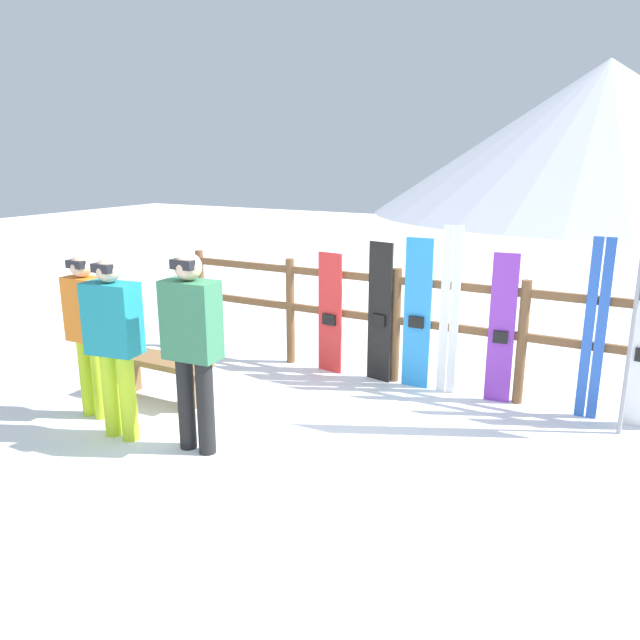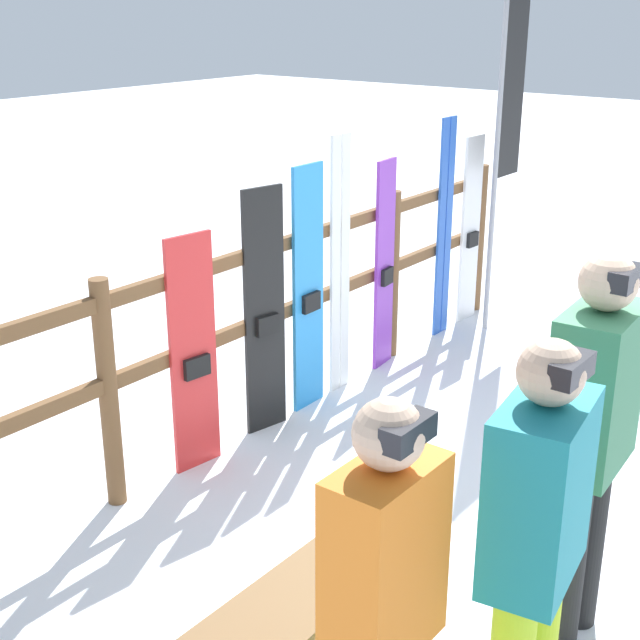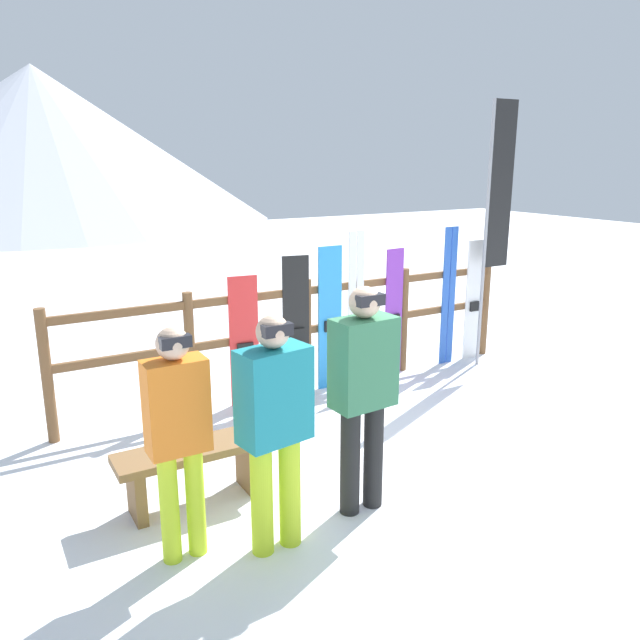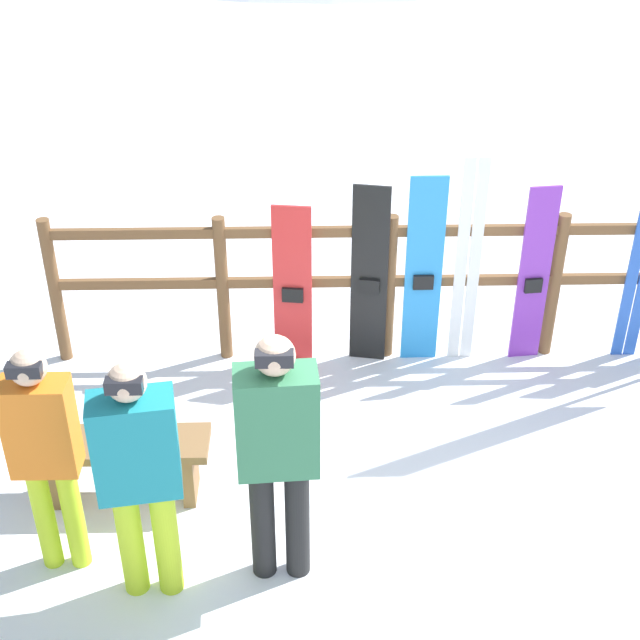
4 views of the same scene
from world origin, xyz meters
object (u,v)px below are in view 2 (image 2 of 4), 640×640
snowboard_red (193,355)px  snowboard_blue (308,290)px  person_orange (384,601)px  bench (289,631)px  person_plaid_green (592,428)px  rental_flag (509,79)px  ski_pair_white (340,267)px  snowboard_purple (384,266)px  snowboard_black_stripe (265,313)px  person_teal (535,536)px  ski_pair_blue (444,229)px  snowboard_white (470,230)px

snowboard_red → snowboard_blue: snowboard_blue is taller
person_orange → snowboard_blue: 3.25m
bench → person_plaid_green: size_ratio=0.68×
person_plaid_green → bench: bearing=146.6°
snowboard_blue → rental_flag: (2.14, -0.24, 1.17)m
ski_pair_white → snowboard_purple: (0.53, -0.00, -0.12)m
person_plaid_green → snowboard_black_stripe: bearing=73.6°
ski_pair_white → snowboard_purple: 0.54m
rental_flag → person_teal: bearing=-151.6°
bench → ski_pair_blue: ski_pair_blue is taller
snowboard_blue → snowboard_white: snowboard_blue is taller
bench → snowboard_blue: bearing=36.8°
bench → rental_flag: size_ratio=0.36×
snowboard_white → rental_flag: bearing=-86.5°
snowboard_red → rental_flag: rental_flag is taller
bench → person_orange: (-0.27, -0.59, 0.58)m
snowboard_blue → ski_pair_white: bearing=0.6°
person_plaid_green → rental_flag: rental_flag is taller
snowboard_blue → ski_pair_white: size_ratio=0.92×
person_plaid_green → snowboard_blue: 2.53m
snowboard_blue → snowboard_purple: (0.87, -0.00, -0.05)m
bench → snowboard_white: bearing=20.6°
person_plaid_green → snowboard_white: 3.95m
rental_flag → snowboard_red: bearing=175.6°
snowboard_black_stripe → snowboard_white: bearing=-0.0°
bench → person_orange: 0.87m
person_plaid_green → snowboard_blue: bearing=64.4°
bench → snowboard_black_stripe: 2.38m
snowboard_red → snowboard_blue: size_ratio=0.86×
bench → rental_flag: 4.77m
person_orange → rental_flag: (4.54, 1.94, 1.06)m
snowboard_purple → person_teal: bearing=-138.6°
snowboard_black_stripe → person_orange: bearing=-132.2°
bench → snowboard_red: (1.11, 1.60, 0.35)m
bench → person_plaid_green: bearing=-33.4°
snowboard_black_stripe → ski_pair_white: bearing=0.3°
person_orange → ski_pair_white: size_ratio=0.89×
ski_pair_white → ski_pair_blue: (1.36, 0.00, -0.01)m
snowboard_red → ski_pair_blue: size_ratio=0.80×
ski_pair_white → rental_flag: bearing=-7.8°
person_orange → snowboard_white: 5.03m
person_orange → person_teal: size_ratio=0.97×
snowboard_purple → person_plaid_green: bearing=-130.8°
person_plaid_green → ski_pair_white: 2.70m
person_orange → ski_pair_blue: ski_pair_blue is taller
person_plaid_green → snowboard_blue: person_plaid_green is taller
snowboard_black_stripe → ski_pair_blue: 2.13m
snowboard_red → snowboard_purple: 1.90m
snowboard_red → ski_pair_white: size_ratio=0.79×
snowboard_blue → bench: bearing=-143.2°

